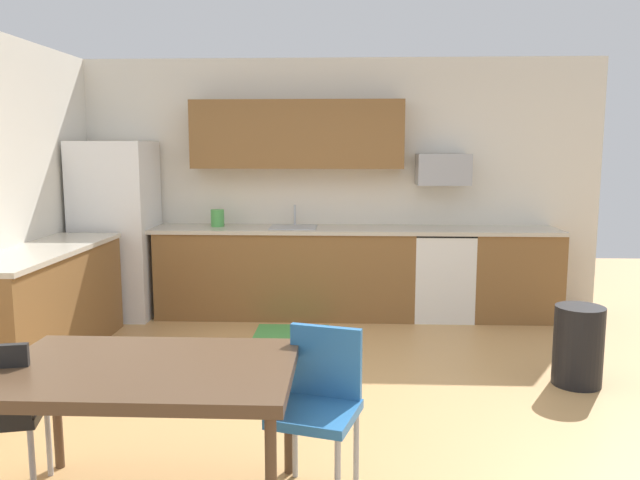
# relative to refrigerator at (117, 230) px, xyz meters

# --- Properties ---
(ground_plane) EXTENTS (12.00, 12.00, 0.00)m
(ground_plane) POSITION_rel_refrigerator_xyz_m (2.18, -2.22, -0.91)
(ground_plane) COLOR tan
(wall_back) EXTENTS (5.80, 0.10, 2.70)m
(wall_back) POSITION_rel_refrigerator_xyz_m (2.18, 0.43, 0.44)
(wall_back) COLOR silver
(wall_back) RESTS_ON ground
(cabinet_run_back) EXTENTS (2.66, 0.60, 0.90)m
(cabinet_run_back) POSITION_rel_refrigerator_xyz_m (1.76, 0.08, -0.46)
(cabinet_run_back) COLOR brown
(cabinet_run_back) RESTS_ON ground
(cabinet_run_back_right) EXTENTS (0.89, 0.60, 0.90)m
(cabinet_run_back_right) POSITION_rel_refrigerator_xyz_m (4.14, 0.08, -0.46)
(cabinet_run_back_right) COLOR brown
(cabinet_run_back_right) RESTS_ON ground
(cabinet_run_left) EXTENTS (0.60, 2.00, 0.90)m
(cabinet_run_left) POSITION_rel_refrigerator_xyz_m (-0.12, -1.42, -0.46)
(cabinet_run_left) COLOR brown
(cabinet_run_left) RESTS_ON ground
(countertop_back) EXTENTS (4.80, 0.64, 0.04)m
(countertop_back) POSITION_rel_refrigerator_xyz_m (2.18, 0.08, 0.01)
(countertop_back) COLOR beige
(countertop_back) RESTS_ON cabinet_run_back
(countertop_left) EXTENTS (0.64, 2.00, 0.04)m
(countertop_left) POSITION_rel_refrigerator_xyz_m (-0.12, -1.42, 0.01)
(countertop_left) COLOR beige
(countertop_left) RESTS_ON cabinet_run_left
(upper_cabinets_back) EXTENTS (2.20, 0.34, 0.70)m
(upper_cabinets_back) POSITION_rel_refrigerator_xyz_m (1.88, 0.21, 0.99)
(upper_cabinets_back) COLOR brown
(refrigerator) EXTENTS (0.76, 0.70, 1.83)m
(refrigerator) POSITION_rel_refrigerator_xyz_m (0.00, 0.00, 0.00)
(refrigerator) COLOR white
(refrigerator) RESTS_ON ground
(oven_range) EXTENTS (0.60, 0.60, 0.91)m
(oven_range) POSITION_rel_refrigerator_xyz_m (3.39, 0.08, -0.46)
(oven_range) COLOR white
(oven_range) RESTS_ON ground
(microwave) EXTENTS (0.54, 0.36, 0.32)m
(microwave) POSITION_rel_refrigerator_xyz_m (3.39, 0.18, 0.63)
(microwave) COLOR #9EA0A5
(sink_basin) EXTENTS (0.48, 0.40, 0.14)m
(sink_basin) POSITION_rel_refrigerator_xyz_m (1.85, 0.08, -0.03)
(sink_basin) COLOR #A5A8AD
(sink_basin) RESTS_ON countertop_back
(sink_faucet) EXTENTS (0.02, 0.02, 0.24)m
(sink_faucet) POSITION_rel_refrigerator_xyz_m (1.85, 0.26, 0.13)
(sink_faucet) COLOR #B2B5BA
(sink_faucet) RESTS_ON countertop_back
(dining_table) EXTENTS (1.40, 0.90, 0.74)m
(dining_table) POSITION_rel_refrigerator_xyz_m (1.46, -3.59, -0.24)
(dining_table) COLOR brown
(dining_table) RESTS_ON ground
(chair_near_table) EXTENTS (0.49, 0.49, 0.85)m
(chair_near_table) POSITION_rel_refrigerator_xyz_m (2.27, -3.38, -0.41)
(chair_near_table) COLOR #2D72B7
(chair_near_table) RESTS_ON ground
(trash_bin) EXTENTS (0.36, 0.36, 0.60)m
(trash_bin) POSITION_rel_refrigerator_xyz_m (4.14, -1.80, -0.61)
(trash_bin) COLOR black
(trash_bin) RESTS_ON ground
(floor_mat) EXTENTS (0.70, 0.50, 0.01)m
(floor_mat) POSITION_rel_refrigerator_xyz_m (1.88, -0.57, -0.91)
(floor_mat) COLOR #4CA54C
(floor_mat) RESTS_ON ground
(kettle) EXTENTS (0.14, 0.14, 0.20)m
(kettle) POSITION_rel_refrigerator_xyz_m (1.04, 0.13, 0.11)
(kettle) COLOR #4CA54C
(kettle) RESTS_ON countertop_back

